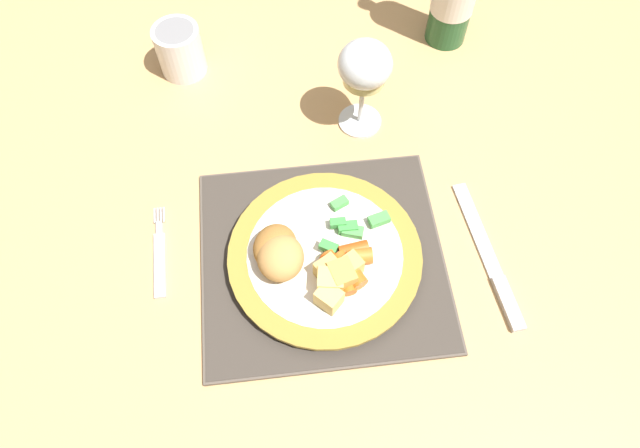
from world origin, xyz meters
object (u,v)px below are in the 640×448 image
at_px(fork, 160,258).
at_px(drinking_cup, 180,49).
at_px(wine_glass, 365,69).
at_px(dinner_plate, 325,257).
at_px(table_knife, 492,266).
at_px(dining_table, 326,194).

bearing_deg(fork, drinking_cup, 84.41).
height_order(wine_glass, drinking_cup, wine_glass).
bearing_deg(wine_glass, dinner_plate, -109.51).
relative_size(fork, wine_glass, 0.88).
bearing_deg(table_knife, drinking_cup, 135.04).
bearing_deg(table_knife, dinner_plate, 171.63).
distance_m(dinner_plate, drinking_cup, 0.40).
relative_size(table_knife, wine_glass, 1.46).
height_order(dinner_plate, fork, dinner_plate).
relative_size(wine_glass, drinking_cup, 1.91).
distance_m(dining_table, fork, 0.27).
bearing_deg(wine_glass, fork, -146.30).
height_order(dining_table, table_knife, table_knife).
xyz_separation_m(fork, table_knife, (0.42, -0.06, 0.00)).
bearing_deg(fork, dinner_plate, -7.97).
height_order(dinner_plate, drinking_cup, drinking_cup).
xyz_separation_m(fork, drinking_cup, (0.03, 0.32, 0.04)).
bearing_deg(fork, wine_glass, 33.70).
xyz_separation_m(dinner_plate, table_knife, (0.21, -0.03, -0.01)).
bearing_deg(dining_table, wine_glass, 48.78).
bearing_deg(dining_table, dinner_plate, -97.64).
distance_m(dining_table, dinner_plate, 0.19).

